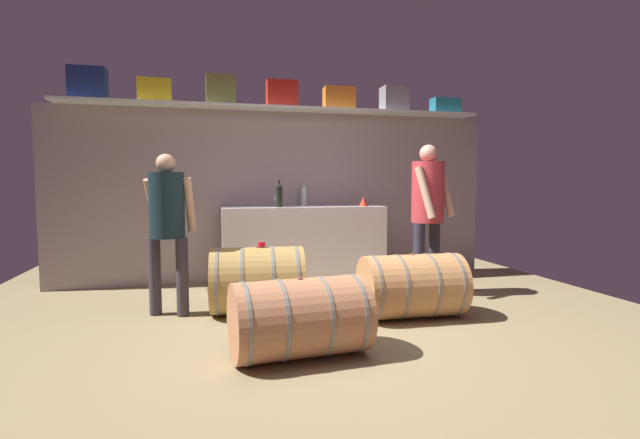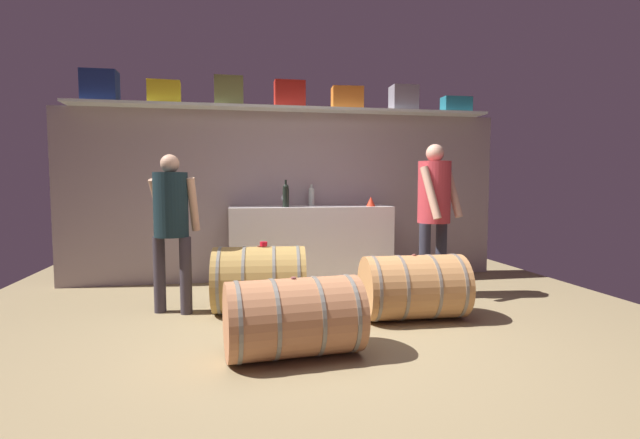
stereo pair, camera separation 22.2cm
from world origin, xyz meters
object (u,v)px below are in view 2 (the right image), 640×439
at_px(wine_bottle_dark, 286,195).
at_px(tasting_cup, 264,244).
at_px(toolcase_teal, 456,105).
at_px(wine_barrel_flank, 294,317).
at_px(toolcase_yellow, 164,93).
at_px(toolcase_orange, 347,98).
at_px(red_funnel, 371,201).
at_px(wine_barrel_far, 414,287).
at_px(wine_barrel_near, 259,279).
at_px(toolcase_olive, 229,92).
at_px(visitor_tasting, 171,216).
at_px(wine_bottle_clear, 311,196).
at_px(toolcase_navy, 100,86).
at_px(winemaker_pouring, 434,204).
at_px(toolcase_red, 290,94).
at_px(work_cabinet, 310,245).
at_px(wine_glass, 284,198).
at_px(toolcase_grey, 404,99).

distance_m(wine_bottle_dark, tasting_cup, 1.16).
xyz_separation_m(toolcase_teal, wine_barrel_flank, (-2.48, -2.53, -1.96)).
bearing_deg(toolcase_yellow, toolcase_orange, -3.41).
relative_size(red_funnel, wine_barrel_far, 0.13).
bearing_deg(wine_barrel_near, wine_barrel_flank, -76.77).
distance_m(toolcase_olive, visitor_tasting, 1.92).
bearing_deg(wine_bottle_dark, wine_bottle_clear, 40.58).
relative_size(toolcase_navy, winemaker_pouring, 0.23).
xyz_separation_m(wine_bottle_dark, wine_barrel_flank, (-0.20, -2.21, -0.81)).
relative_size(toolcase_red, tasting_cup, 5.22).
relative_size(toolcase_navy, tasting_cup, 5.42).
bearing_deg(visitor_tasting, toolcase_olive, 87.59).
xyz_separation_m(toolcase_orange, toolcase_teal, (1.47, 0.00, -0.04)).
height_order(toolcase_teal, wine_bottle_clear, toolcase_teal).
xyz_separation_m(toolcase_yellow, red_funnel, (2.40, -0.33, -1.27)).
bearing_deg(work_cabinet, toolcase_navy, 175.56).
distance_m(wine_glass, wine_barrel_flank, 2.46).
bearing_deg(wine_barrel_flank, red_funnel, 55.44).
bearing_deg(red_funnel, toolcase_red, 160.40).
distance_m(toolcase_teal, wine_bottle_clear, 2.25).
xyz_separation_m(toolcase_grey, wine_bottle_dark, (-1.55, -0.32, -1.21)).
xyz_separation_m(wine_bottle_dark, tasting_cup, (-0.33, -1.03, -0.43)).
xyz_separation_m(work_cabinet, tasting_cup, (-0.64, -1.16, 0.18)).
height_order(toolcase_orange, visitor_tasting, toolcase_orange).
bearing_deg(wine_glass, work_cabinet, 2.48).
xyz_separation_m(toolcase_navy, winemaker_pouring, (3.59, -1.05, -1.31)).
height_order(toolcase_navy, wine_barrel_near, toolcase_navy).
height_order(toolcase_red, toolcase_orange, toolcase_red).
relative_size(winemaker_pouring, visitor_tasting, 1.10).
bearing_deg(toolcase_teal, toolcase_navy, -179.38).
distance_m(toolcase_orange, wine_glass, 1.49).
xyz_separation_m(toolcase_yellow, toolcase_orange, (2.18, 0.00, 0.01)).
bearing_deg(red_funnel, toolcase_grey, 32.51).
bearing_deg(toolcase_olive, red_funnel, -12.05).
distance_m(toolcase_red, red_funnel, 1.63).
height_order(wine_glass, wine_barrel_flank, wine_glass).
distance_m(toolcase_olive, wine_barrel_far, 3.16).
bearing_deg(toolcase_grey, visitor_tasting, -154.87).
bearing_deg(red_funnel, toolcase_teal, 14.97).
bearing_deg(wine_barrel_flank, toolcase_navy, 121.06).
relative_size(tasting_cup, visitor_tasting, 0.05).
height_order(wine_barrel_near, tasting_cup, tasting_cup).
relative_size(toolcase_yellow, wine_barrel_near, 0.40).
bearing_deg(wine_bottle_clear, visitor_tasting, -141.98).
bearing_deg(wine_bottle_clear, wine_barrel_flank, -102.47).
bearing_deg(toolcase_red, toolcase_olive, 179.59).
bearing_deg(wine_glass, tasting_cup, -105.93).
height_order(work_cabinet, red_funnel, red_funnel).
height_order(red_funnel, wine_barrel_flank, red_funnel).
distance_m(toolcase_olive, tasting_cup, 2.15).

